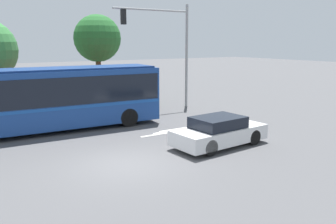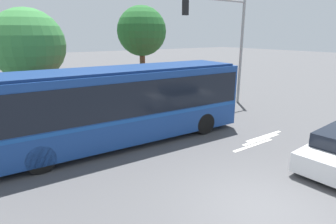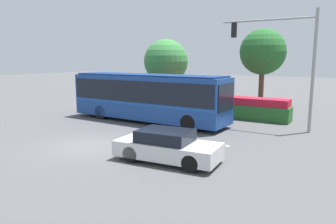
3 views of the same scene
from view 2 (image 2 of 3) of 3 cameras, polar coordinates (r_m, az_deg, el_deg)
ground_plane at (r=8.23m, az=18.95°, el=-18.66°), size 140.00×140.00×0.00m
city_bus at (r=11.73m, az=-10.45°, el=2.12°), size 11.41×3.02×3.20m
traffic_light_pole at (r=18.14m, az=12.17°, el=15.46°), size 5.50×0.24×6.96m
flowering_hedge at (r=17.09m, az=-7.26°, el=2.86°), size 10.90×1.45×1.53m
street_tree_left at (r=16.57m, az=-26.91°, el=12.21°), size 3.77×3.77×5.88m
street_tree_centre at (r=20.73m, az=-5.46°, el=16.21°), size 3.53×3.53×6.51m
lane_stripe_near at (r=13.50m, az=19.23°, el=-4.75°), size 2.40×0.16×0.01m
lane_stripe_mid at (r=13.06m, az=18.72°, el=-5.40°), size 2.40×0.16×0.01m
lane_stripe_far at (r=12.31m, az=17.22°, el=-6.56°), size 2.40×0.16×0.01m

